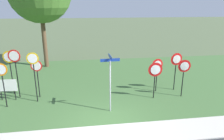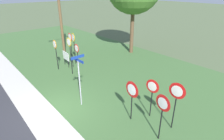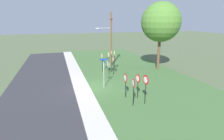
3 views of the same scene
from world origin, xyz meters
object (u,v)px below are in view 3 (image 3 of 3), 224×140
object	(u,v)px
yield_sign_near_right	(125,80)
notice_board	(108,65)
oak_tree_left	(161,22)
yield_sign_near_left	(133,86)
stop_sign_near_right	(111,56)
stop_sign_far_left	(114,56)
stop_sign_far_center	(102,59)
stop_sign_far_right	(109,59)
yield_sign_far_right	(138,81)
street_name_post	(104,71)
yield_sign_far_left	(146,83)
utility_pole	(110,38)
stop_sign_near_left	(113,62)

from	to	relation	value
yield_sign_near_right	notice_board	bearing A→B (deg)	176.37
oak_tree_left	yield_sign_near_left	bearing A→B (deg)	-40.65
stop_sign_near_right	stop_sign_far_left	distance (m)	0.74
stop_sign_far_center	stop_sign_far_right	distance (m)	1.60
stop_sign_near_right	notice_board	bearing A→B (deg)	-144.95
yield_sign_near_right	yield_sign_far_right	bearing A→B (deg)	66.26
stop_sign_far_right	yield_sign_near_left	xyz separation A→B (m)	(8.42, -0.52, -0.35)
yield_sign_far_right	street_name_post	xyz separation A→B (m)	(-3.21, -2.12, 0.19)
stop_sign_far_left	yield_sign_far_left	distance (m)	10.06
yield_sign_near_left	street_name_post	bearing A→B (deg)	-158.89
yield_sign_near_left	yield_sign_far_left	world-z (taller)	yield_sign_far_left
yield_sign_far_right	stop_sign_far_right	bearing A→B (deg)	176.64
stop_sign_far_left	stop_sign_far_center	xyz separation A→B (m)	(0.11, -1.71, -0.20)
utility_pole	oak_tree_left	xyz separation A→B (m)	(3.84, 5.70, 2.14)
stop_sign_near_left	notice_board	size ratio (longest dim) A/B	1.82
oak_tree_left	yield_sign_far_right	bearing A→B (deg)	-41.08
yield_sign_far_right	oak_tree_left	world-z (taller)	oak_tree_left
yield_sign_far_right	notice_board	size ratio (longest dim) A/B	1.70
stop_sign_far_right	yield_sign_near_right	world-z (taller)	stop_sign_far_right
stop_sign_near_right	stop_sign_far_right	distance (m)	1.34
yield_sign_far_left	yield_sign_far_right	size ratio (longest dim) A/B	1.14
yield_sign_far_right	stop_sign_near_right	bearing A→B (deg)	171.26
stop_sign_far_center	oak_tree_left	world-z (taller)	oak_tree_left
stop_sign_far_right	oak_tree_left	distance (m)	8.36
stop_sign_far_left	yield_sign_far_left	size ratio (longest dim) A/B	1.12
stop_sign_far_left	yield_sign_near_left	distance (m)	10.20
street_name_post	oak_tree_left	world-z (taller)	oak_tree_left
stop_sign_far_left	yield_sign_near_right	size ratio (longest dim) A/B	1.25
stop_sign_near_left	yield_sign_far_right	size ratio (longest dim) A/B	1.07
stop_sign_near_left	yield_sign_far_right	bearing A→B (deg)	3.39
stop_sign_far_center	yield_sign_far_left	world-z (taller)	stop_sign_far_center
stop_sign_near_right	yield_sign_near_right	xyz separation A→B (m)	(7.85, -1.20, -0.51)
yield_sign_far_right	oak_tree_left	size ratio (longest dim) A/B	0.24
stop_sign_far_right	yield_sign_far_right	distance (m)	7.21
stop_sign_far_left	yield_sign_far_right	bearing A→B (deg)	3.70
yield_sign_far_right	street_name_post	world-z (taller)	street_name_post
yield_sign_near_right	yield_sign_far_left	bearing A→B (deg)	33.51
street_name_post	stop_sign_far_right	bearing A→B (deg)	153.80
yield_sign_near_right	oak_tree_left	bearing A→B (deg)	136.11
utility_pole	yield_sign_near_left	bearing A→B (deg)	-8.88
stop_sign_near_right	stop_sign_far_right	xyz separation A→B (m)	(1.14, -0.71, -0.06)
stop_sign_far_left	street_name_post	size ratio (longest dim) A/B	0.91
utility_pole	notice_board	xyz separation A→B (m)	(2.71, -1.04, -3.31)
stop_sign_near_right	yield_sign_near_left	size ratio (longest dim) A/B	1.28
stop_sign_near_left	stop_sign_far_right	size ratio (longest dim) A/B	0.80
stop_sign_far_left	yield_sign_far_left	bearing A→B (deg)	4.76
oak_tree_left	yield_sign_far_left	bearing A→B (deg)	-36.62
utility_pole	street_name_post	bearing A→B (deg)	-20.68
stop_sign_near_left	yield_sign_far_right	xyz separation A→B (m)	(7.15, -0.11, -0.06)
yield_sign_far_right	oak_tree_left	bearing A→B (deg)	131.95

